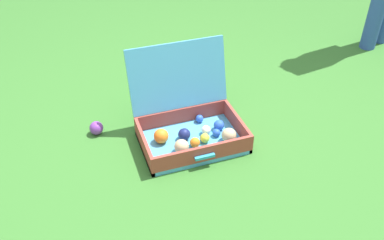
# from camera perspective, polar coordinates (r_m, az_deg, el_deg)

# --- Properties ---
(ground_plane) EXTENTS (16.00, 16.00, 0.00)m
(ground_plane) POSITION_cam_1_polar(r_m,az_deg,el_deg) (2.31, -0.33, -4.18)
(ground_plane) COLOR #336B28
(open_suitcase) EXTENTS (0.57, 0.52, 0.50)m
(open_suitcase) POSITION_cam_1_polar(r_m,az_deg,el_deg) (2.33, -0.40, -0.28)
(open_suitcase) COLOR #4799C6
(open_suitcase) RESTS_ON ground
(stray_ball_on_grass) EXTENTS (0.08, 0.08, 0.08)m
(stray_ball_on_grass) POSITION_cam_1_polar(r_m,az_deg,el_deg) (2.46, -13.08, -1.08)
(stray_ball_on_grass) COLOR purple
(stray_ball_on_grass) RESTS_ON ground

